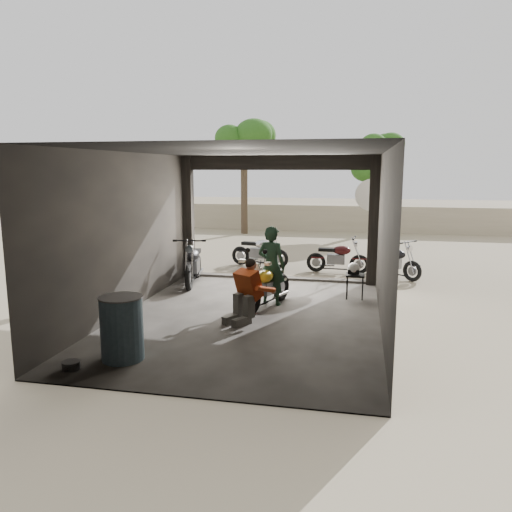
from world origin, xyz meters
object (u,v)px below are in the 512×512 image
at_px(rider, 271,266).
at_px(oil_drum, 122,329).
at_px(outside_bike_b, 338,255).
at_px(sign_post, 371,209).
at_px(main_bike, 267,282).
at_px(left_bike, 193,260).
at_px(helmet, 354,268).
at_px(mechanic, 244,293).
at_px(outside_bike_a, 260,249).
at_px(outside_bike_c, 393,259).
at_px(stool, 355,278).

bearing_deg(rider, oil_drum, 80.34).
height_order(outside_bike_b, sign_post, sign_post).
height_order(main_bike, left_bike, left_bike).
bearing_deg(helmet, mechanic, -136.24).
bearing_deg(oil_drum, main_bike, 64.15).
xyz_separation_m(outside_bike_a, outside_bike_c, (3.78, -0.78, -0.01)).
bearing_deg(sign_post, mechanic, -107.70).
distance_m(oil_drum, sign_post, 8.33).
xyz_separation_m(outside_bike_b, mechanic, (-1.51, -4.99, 0.08)).
distance_m(outside_bike_c, rider, 4.29).
xyz_separation_m(left_bike, mechanic, (1.98, -2.88, -0.02)).
bearing_deg(outside_bike_a, stool, -127.15).
relative_size(main_bike, rider, 0.96).
height_order(mechanic, stool, mechanic).
xyz_separation_m(mechanic, stool, (2.02, 2.23, -0.10)).
distance_m(outside_bike_c, sign_post, 1.48).
relative_size(left_bike, helmet, 6.05).
xyz_separation_m(main_bike, stool, (1.78, 1.09, -0.06)).
bearing_deg(main_bike, stool, 50.81).
distance_m(left_bike, mechanic, 3.49).
bearing_deg(main_bike, left_bike, 161.12).
distance_m(outside_bike_a, outside_bike_b, 2.36).
relative_size(outside_bike_b, sign_post, 0.58).
xyz_separation_m(outside_bike_b, outside_bike_c, (1.47, -0.31, 0.01)).
height_order(main_bike, outside_bike_c, main_bike).
bearing_deg(mechanic, outside_bike_b, 103.82).
relative_size(rider, helmet, 5.77).
height_order(rider, mechanic, rider).
bearing_deg(sign_post, rider, -111.72).
bearing_deg(main_bike, helmet, 50.95).
bearing_deg(outside_bike_b, oil_drum, 161.16).
height_order(main_bike, outside_bike_a, main_bike).
height_order(outside_bike_b, oil_drum, outside_bike_b).
relative_size(main_bike, left_bike, 0.92).
relative_size(main_bike, outside_bike_c, 1.07).
bearing_deg(sign_post, helmet, -90.37).
height_order(mechanic, helmet, mechanic).
distance_m(helmet, sign_post, 3.15).
xyz_separation_m(outside_bike_b, helmet, (0.47, -2.78, 0.19)).
distance_m(left_bike, outside_bike_c, 5.28).
bearing_deg(mechanic, left_bike, 155.20).
xyz_separation_m(outside_bike_b, stool, (0.51, -2.76, -0.02)).
bearing_deg(rider, left_bike, -18.54).
relative_size(main_bike, mechanic, 1.39).
relative_size(helmet, oil_drum, 0.30).
bearing_deg(stool, main_bike, -148.44).
distance_m(outside_bike_b, sign_post, 1.53).
height_order(outside_bike_b, mechanic, mechanic).
relative_size(main_bike, outside_bike_a, 1.04).
height_order(outside_bike_a, mechanic, mechanic).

